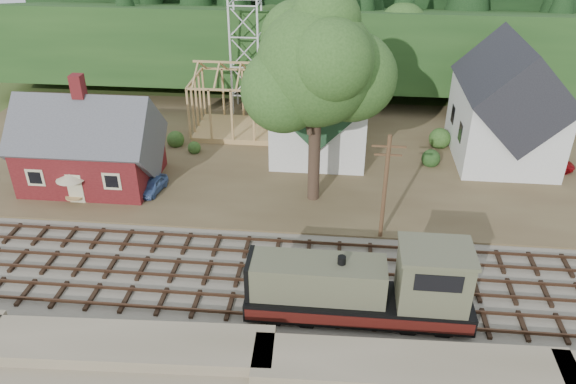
# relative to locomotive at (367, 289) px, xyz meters

# --- Properties ---
(ground) EXTENTS (140.00, 140.00, 0.00)m
(ground) POSITION_rel_locomotive_xyz_m (-5.79, 3.00, -2.20)
(ground) COLOR #384C1E
(ground) RESTS_ON ground
(railroad_bed) EXTENTS (64.00, 11.00, 0.16)m
(railroad_bed) POSITION_rel_locomotive_xyz_m (-5.79, 3.00, -2.12)
(railroad_bed) COLOR #726B5B
(railroad_bed) RESTS_ON ground
(village_flat) EXTENTS (64.00, 26.00, 0.30)m
(village_flat) POSITION_rel_locomotive_xyz_m (-5.79, 21.00, -2.05)
(village_flat) COLOR brown
(village_flat) RESTS_ON ground
(hillside) EXTENTS (70.00, 28.96, 12.74)m
(hillside) POSITION_rel_locomotive_xyz_m (-5.79, 45.00, -2.20)
(hillside) COLOR #1E3F19
(hillside) RESTS_ON ground
(ridge) EXTENTS (80.00, 20.00, 12.00)m
(ridge) POSITION_rel_locomotive_xyz_m (-5.79, 61.00, -2.20)
(ridge) COLOR black
(ridge) RESTS_ON ground
(depot) EXTENTS (10.80, 7.41, 9.00)m
(depot) POSITION_rel_locomotive_xyz_m (-21.79, 14.00, 1.02)
(depot) COLOR #521215
(depot) RESTS_ON village_flat
(church) EXTENTS (8.40, 15.17, 13.00)m
(church) POSITION_rel_locomotive_xyz_m (-3.79, 22.68, 2.98)
(church) COLOR silver
(church) RESTS_ON village_flat
(farmhouse) EXTENTS (8.40, 10.80, 10.60)m
(farmhouse) POSITION_rel_locomotive_xyz_m (12.21, 22.00, 2.67)
(farmhouse) COLOR silver
(farmhouse) RESTS_ON village_flat
(timber_frame) EXTENTS (8.20, 6.20, 6.99)m
(timber_frame) POSITION_rel_locomotive_xyz_m (-11.79, 25.00, 1.07)
(timber_frame) COLOR tan
(timber_frame) RESTS_ON village_flat
(lattice_tower) EXTENTS (3.20, 3.20, 12.12)m
(lattice_tower) POSITION_rel_locomotive_xyz_m (-11.79, 31.00, 7.84)
(lattice_tower) COLOR silver
(lattice_tower) RESTS_ON village_flat
(big_tree) EXTENTS (10.90, 8.40, 14.70)m
(big_tree) POSITION_rel_locomotive_xyz_m (-3.62, 13.08, 8.02)
(big_tree) COLOR #38281E
(big_tree) RESTS_ON village_flat
(telegraph_pole_near) EXTENTS (2.20, 0.28, 8.00)m
(telegraph_pole_near) POSITION_rel_locomotive_xyz_m (1.21, 8.20, 2.05)
(telegraph_pole_near) COLOR #4C331E
(telegraph_pole_near) RESTS_ON ground
(locomotive) EXTENTS (12.52, 3.13, 4.99)m
(locomotive) POSITION_rel_locomotive_xyz_m (0.00, 0.00, 0.00)
(locomotive) COLOR black
(locomotive) RESTS_ON railroad_bed
(car_blue) EXTENTS (1.87, 3.49, 1.13)m
(car_blue) POSITION_rel_locomotive_xyz_m (-16.49, 12.69, -1.33)
(car_blue) COLOR #4F6FAA
(car_blue) RESTS_ON village_flat
(car_red) EXTENTS (4.31, 2.14, 1.17)m
(car_red) POSITION_rel_locomotive_xyz_m (15.90, 19.83, -1.31)
(car_red) COLOR #A80D12
(car_red) RESTS_ON village_flat
(patio_set) EXTENTS (2.21, 2.21, 2.46)m
(patio_set) POSITION_rel_locomotive_xyz_m (-22.02, 10.61, 0.20)
(patio_set) COLOR silver
(patio_set) RESTS_ON village_flat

